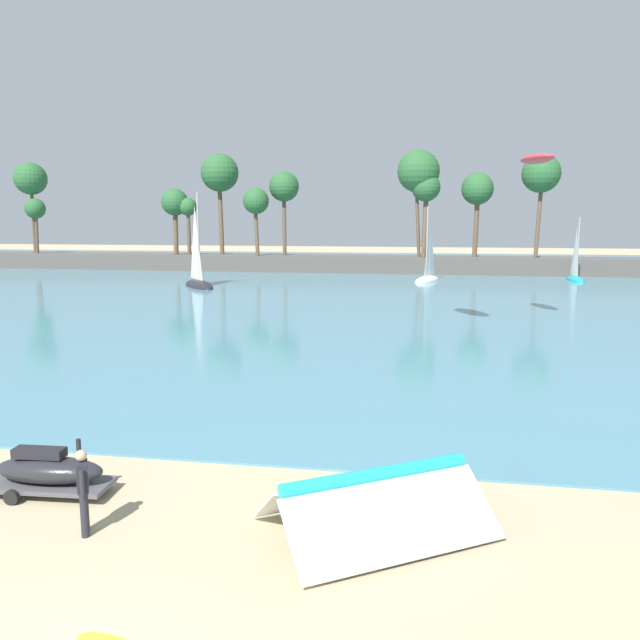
% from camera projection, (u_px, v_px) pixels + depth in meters
% --- Properties ---
extents(sea, '(220.00, 96.61, 0.06)m').
position_uv_depth(sea, '(383.00, 279.00, 62.22)').
color(sea, teal).
rests_on(sea, ground).
extents(palm_headland, '(108.67, 6.22, 13.40)m').
position_uv_depth(palm_headland, '(379.00, 238.00, 69.89)').
color(palm_headland, '#514C47').
rests_on(palm_headland, ground).
extents(folded_kite, '(4.83, 4.42, 1.20)m').
position_uv_depth(folded_kite, '(376.00, 491.00, 11.88)').
color(folded_kite, white).
rests_on(folded_kite, ground).
extents(watercraft_on_trailer, '(2.65, 1.24, 1.28)m').
position_uv_depth(watercraft_on_trailer, '(49.00, 472.00, 13.54)').
color(watercraft_on_trailer, '#4C4C51').
rests_on(watercraft_on_trailer, ground).
extents(person_rigging_by_gear, '(0.34, 0.49, 1.67)m').
position_uv_depth(person_rigging_by_gear, '(83.00, 489.00, 11.77)').
color(person_rigging_by_gear, '#23232D').
rests_on(person_rigging_by_gear, ground).
extents(sailboat_near_shore, '(5.03, 5.92, 8.73)m').
position_uv_depth(sailboat_near_shore, '(198.00, 278.00, 54.82)').
color(sailboat_near_shore, black).
rests_on(sailboat_near_shore, sea).
extents(sailboat_mid_bay, '(1.52, 4.52, 6.48)m').
position_uv_depth(sailboat_mid_bay, '(575.00, 274.00, 60.40)').
color(sailboat_mid_bay, teal).
rests_on(sailboat_mid_bay, sea).
extents(sailboat_toward_headland, '(3.12, 5.42, 7.53)m').
position_uv_depth(sailboat_toward_headland, '(427.00, 274.00, 59.75)').
color(sailboat_toward_headland, white).
rests_on(sailboat_toward_headland, sea).
extents(kite_aloft_low_near_shore, '(2.06, 3.56, 0.58)m').
position_uv_depth(kite_aloft_low_near_shore, '(537.00, 159.00, 33.70)').
color(kite_aloft_low_near_shore, red).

